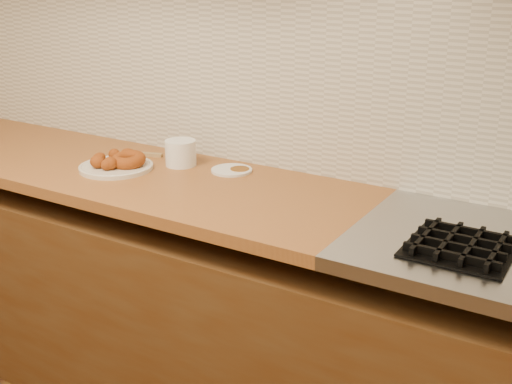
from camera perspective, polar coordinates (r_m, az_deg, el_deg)
wall_back at (r=2.27m, az=1.18°, el=13.43°), size 4.00×0.02×2.70m
base_cabinet at (r=2.33m, az=-2.92°, el=-11.64°), size 3.60×0.60×0.77m
butcher_block at (r=2.52m, az=-15.42°, el=2.46°), size 2.30×0.62×0.04m
backsplash at (r=2.28m, az=1.00°, el=9.65°), size 3.60×0.02×0.60m
donut_plate at (r=2.35m, az=-12.32°, el=2.17°), size 0.26×0.26×0.01m
ring_donut at (r=2.33m, az=-11.28°, el=2.84°), size 0.14×0.15×0.06m
fried_dough_chunks at (r=2.35m, az=-12.83°, el=2.88°), size 0.16×0.19×0.05m
plastic_tub at (r=2.35m, az=-6.71°, el=3.47°), size 0.12×0.12×0.09m
tub_lid at (r=2.27m, az=-2.18°, el=1.95°), size 0.15×0.15×0.01m
brass_jar_lid at (r=2.27m, az=-1.46°, el=1.98°), size 0.08×0.08×0.01m
wooden_utensil at (r=2.50m, az=-10.16°, el=3.35°), size 0.17×0.07×0.01m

